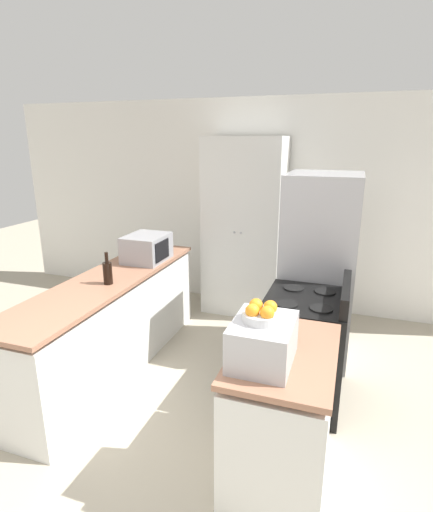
# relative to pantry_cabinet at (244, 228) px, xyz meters

# --- Properties ---
(ground_plane) EXTENTS (14.00, 14.00, 0.00)m
(ground_plane) POSITION_rel_pantry_cabinet_xyz_m (0.06, -3.06, -1.07)
(ground_plane) COLOR #A89E89
(wall_back) EXTENTS (7.00, 0.06, 2.60)m
(wall_back) POSITION_rel_pantry_cabinet_xyz_m (0.06, 0.33, 0.23)
(wall_back) COLOR white
(wall_back) RESTS_ON ground_plane
(counter_left) EXTENTS (0.60, 2.49, 0.90)m
(counter_left) POSITION_rel_pantry_cabinet_xyz_m (-0.81, -1.71, -0.64)
(counter_left) COLOR silver
(counter_left) RESTS_ON ground_plane
(counter_right) EXTENTS (0.60, 0.95, 0.90)m
(counter_right) POSITION_rel_pantry_cabinet_xyz_m (0.94, -2.48, -0.64)
(counter_right) COLOR silver
(counter_right) RESTS_ON ground_plane
(pantry_cabinet) EXTENTS (0.94, 0.58, 2.14)m
(pantry_cabinet) POSITION_rel_pantry_cabinet_xyz_m (0.00, 0.00, 0.00)
(pantry_cabinet) COLOR silver
(pantry_cabinet) RESTS_ON ground_plane
(stove) EXTENTS (0.66, 0.75, 1.06)m
(stove) POSITION_rel_pantry_cabinet_xyz_m (0.96, -1.62, -0.61)
(stove) COLOR black
(stove) RESTS_ON ground_plane
(refrigerator) EXTENTS (0.70, 0.79, 1.81)m
(refrigerator) POSITION_rel_pantry_cabinet_xyz_m (0.98, -0.80, -0.17)
(refrigerator) COLOR #A3A3A8
(refrigerator) RESTS_ON ground_plane
(microwave) EXTENTS (0.39, 0.47, 0.27)m
(microwave) POSITION_rel_pantry_cabinet_xyz_m (-0.73, -1.11, -0.04)
(microwave) COLOR #939399
(microwave) RESTS_ON counter_left
(wine_bottle) EXTENTS (0.08, 0.08, 0.28)m
(wine_bottle) POSITION_rel_pantry_cabinet_xyz_m (-0.71, -1.84, -0.07)
(wine_bottle) COLOR black
(wine_bottle) RESTS_ON counter_left
(toaster_oven) EXTENTS (0.34, 0.43, 0.25)m
(toaster_oven) POSITION_rel_pantry_cabinet_xyz_m (0.83, -2.65, -0.05)
(toaster_oven) COLOR #B2B2B7
(toaster_oven) RESTS_ON counter_right
(fruit_bowl) EXTENTS (0.21, 0.21, 0.11)m
(fruit_bowl) POSITION_rel_pantry_cabinet_xyz_m (0.82, -2.64, 0.12)
(fruit_bowl) COLOR silver
(fruit_bowl) RESTS_ON toaster_oven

